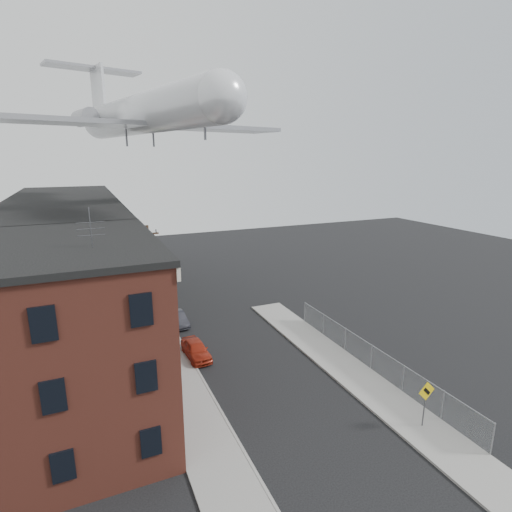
{
  "coord_description": "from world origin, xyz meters",
  "views": [
    {
      "loc": [
        -10.31,
        -14.65,
        14.37
      ],
      "look_at": [
        -0.24,
        8.29,
        8.13
      ],
      "focal_mm": 28.0,
      "sensor_mm": 36.0,
      "label": 1
    }
  ],
  "objects_px": {
    "warning_sign": "(426,397)",
    "car_far": "(149,268)",
    "airplane": "(140,114)",
    "car_mid": "(177,319)",
    "utility_pole": "(150,277)",
    "street_tree": "(139,262)",
    "car_near": "(196,349)"
  },
  "relations": [
    {
      "from": "warning_sign",
      "to": "car_far",
      "type": "relative_size",
      "value": 0.59
    },
    {
      "from": "airplane",
      "to": "car_mid",
      "type": "bearing_deg",
      "value": -75.17
    },
    {
      "from": "car_mid",
      "to": "utility_pole",
      "type": "bearing_deg",
      "value": 174.54
    },
    {
      "from": "car_far",
      "to": "car_mid",
      "type": "bearing_deg",
      "value": -85.48
    },
    {
      "from": "street_tree",
      "to": "car_near",
      "type": "xyz_separation_m",
      "value": [
        1.67,
        -16.32,
        -2.81
      ]
    },
    {
      "from": "car_mid",
      "to": "airplane",
      "type": "relative_size",
      "value": 0.13
    },
    {
      "from": "warning_sign",
      "to": "car_far",
      "type": "xyz_separation_m",
      "value": [
        -8.79,
        36.53,
        -1.2
      ]
    },
    {
      "from": "warning_sign",
      "to": "airplane",
      "type": "bearing_deg",
      "value": 113.61
    },
    {
      "from": "airplane",
      "to": "street_tree",
      "type": "bearing_deg",
      "value": 95.07
    },
    {
      "from": "utility_pole",
      "to": "airplane",
      "type": "relative_size",
      "value": 0.31
    },
    {
      "from": "utility_pole",
      "to": "airplane",
      "type": "bearing_deg",
      "value": 80.79
    },
    {
      "from": "utility_pole",
      "to": "car_far",
      "type": "xyz_separation_m",
      "value": [
        2.41,
        17.5,
        -3.99
      ]
    },
    {
      "from": "car_far",
      "to": "airplane",
      "type": "relative_size",
      "value": 0.16
    },
    {
      "from": "warning_sign",
      "to": "street_tree",
      "type": "distance_m",
      "value": 30.96
    },
    {
      "from": "utility_pole",
      "to": "street_tree",
      "type": "xyz_separation_m",
      "value": [
        0.33,
        9.92,
        -1.22
      ]
    },
    {
      "from": "street_tree",
      "to": "car_near",
      "type": "bearing_deg",
      "value": -84.15
    },
    {
      "from": "street_tree",
      "to": "car_near",
      "type": "height_order",
      "value": "street_tree"
    },
    {
      "from": "car_far",
      "to": "warning_sign",
      "type": "bearing_deg",
      "value": -70.81
    },
    {
      "from": "street_tree",
      "to": "airplane",
      "type": "relative_size",
      "value": 0.18
    },
    {
      "from": "car_near",
      "to": "airplane",
      "type": "xyz_separation_m",
      "value": [
        -1.22,
        11.21,
        17.34
      ]
    },
    {
      "from": "car_near",
      "to": "car_far",
      "type": "xyz_separation_m",
      "value": [
        0.41,
        23.9,
        0.04
      ]
    },
    {
      "from": "warning_sign",
      "to": "utility_pole",
      "type": "height_order",
      "value": "utility_pole"
    },
    {
      "from": "car_mid",
      "to": "airplane",
      "type": "xyz_separation_m",
      "value": [
        -1.28,
        4.83,
        17.39
      ]
    },
    {
      "from": "warning_sign",
      "to": "utility_pole",
      "type": "xyz_separation_m",
      "value": [
        -11.2,
        19.03,
        2.79
      ]
    },
    {
      "from": "warning_sign",
      "to": "car_mid",
      "type": "bearing_deg",
      "value": 115.68
    },
    {
      "from": "street_tree",
      "to": "car_mid",
      "type": "height_order",
      "value": "street_tree"
    },
    {
      "from": "street_tree",
      "to": "airplane",
      "type": "distance_m",
      "value": 15.4
    },
    {
      "from": "car_mid",
      "to": "car_far",
      "type": "distance_m",
      "value": 17.52
    },
    {
      "from": "warning_sign",
      "to": "car_near",
      "type": "relative_size",
      "value": 0.74
    },
    {
      "from": "street_tree",
      "to": "airplane",
      "type": "height_order",
      "value": "airplane"
    },
    {
      "from": "utility_pole",
      "to": "car_far",
      "type": "distance_m",
      "value": 18.11
    },
    {
      "from": "utility_pole",
      "to": "car_far",
      "type": "relative_size",
      "value": 1.91
    }
  ]
}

